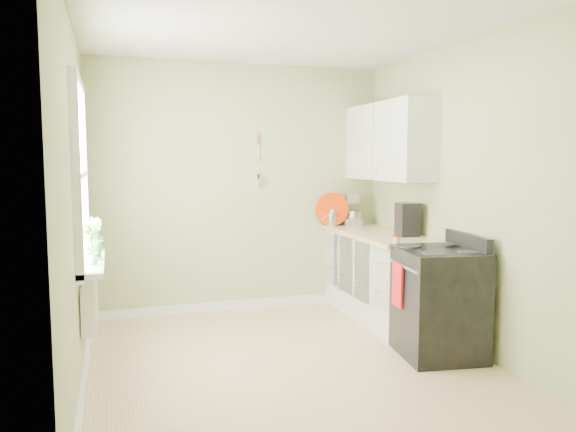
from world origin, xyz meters
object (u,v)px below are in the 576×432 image
object	(u,v)px
stove	(437,301)
coffee_maker	(407,220)
kettle	(332,217)
stand_mixer	(352,210)

from	to	relation	value
stove	coffee_maker	bearing A→B (deg)	79.34
kettle	stove	bearing A→B (deg)	-82.95
stove	kettle	world-z (taller)	kettle
stove	coffee_maker	distance (m)	1.03
kettle	coffee_maker	bearing A→B (deg)	-69.54
stand_mixer	coffee_maker	distance (m)	1.06
kettle	coffee_maker	xyz separation A→B (m)	(0.38, -1.02, 0.06)
stove	coffee_maker	size ratio (longest dim) A/B	3.13
stand_mixer	kettle	bearing A→B (deg)	-174.85
kettle	coffee_maker	world-z (taller)	coffee_maker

